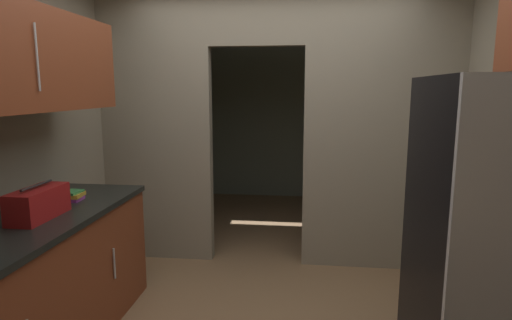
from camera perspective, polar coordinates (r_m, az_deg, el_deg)
The scene contains 7 objects.
kitchen_partition at distance 3.92m, azimuth 3.15°, elevation 4.93°, with size 3.33×0.12×2.56m.
adjoining_room_shell at distance 5.74m, azimuth 3.85°, elevation 5.70°, with size 3.33×2.67×2.56m.
refrigerator at distance 2.34m, azimuth 31.02°, elevation -11.86°, with size 0.79×0.77×1.72m.
lower_cabinet_run at distance 2.96m, azimuth -28.48°, elevation -15.87°, with size 0.66×2.09×0.89m.
upper_cabinet_counterside at distance 2.71m, azimuth -30.85°, elevation 11.87°, with size 0.36×1.88×0.60m.
boombox at distance 2.87m, azimuth -27.53°, elevation -5.25°, with size 0.19×0.41×0.21m.
book_stack at distance 3.23m, azimuth -23.61°, elevation -4.48°, with size 0.14×0.17×0.07m.
Camera 1 is at (0.29, -2.47, 1.66)m, focal length 29.44 mm.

